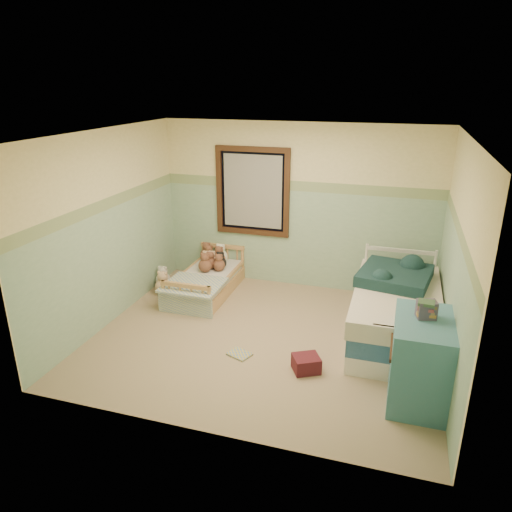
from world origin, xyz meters
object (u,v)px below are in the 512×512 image
(toddler_bed_frame, at_px, (206,287))
(plush_floor_tan, at_px, (163,286))
(twin_bed_frame, at_px, (393,331))
(dresser, at_px, (420,360))
(plush_floor_cream, at_px, (163,280))
(red_pillow, at_px, (306,364))
(floor_book, at_px, (240,354))

(toddler_bed_frame, xyz_separation_m, plush_floor_tan, (-0.61, -0.23, 0.03))
(toddler_bed_frame, height_order, twin_bed_frame, twin_bed_frame)
(dresser, bearing_deg, twin_bed_frame, 102.75)
(plush_floor_cream, height_order, plush_floor_tan, plush_floor_tan)
(twin_bed_frame, bearing_deg, plush_floor_tan, 174.02)
(twin_bed_frame, bearing_deg, red_pillow, -131.52)
(twin_bed_frame, height_order, dresser, dresser)
(plush_floor_cream, bearing_deg, toddler_bed_frame, -1.59)
(plush_floor_cream, relative_size, twin_bed_frame, 0.12)
(dresser, bearing_deg, floor_book, 173.35)
(toddler_bed_frame, height_order, plush_floor_cream, plush_floor_cream)
(twin_bed_frame, bearing_deg, toddler_bed_frame, 168.10)
(dresser, xyz_separation_m, red_pillow, (-1.16, 0.15, -0.35))
(toddler_bed_frame, relative_size, twin_bed_frame, 0.76)
(toddler_bed_frame, height_order, dresser, dresser)
(plush_floor_tan, height_order, floor_book, plush_floor_tan)
(toddler_bed_frame, xyz_separation_m, plush_floor_cream, (-0.74, 0.02, 0.02))
(toddler_bed_frame, bearing_deg, plush_floor_tan, -159.35)
(plush_floor_tan, distance_m, floor_book, 2.10)
(twin_bed_frame, bearing_deg, floor_book, -151.38)
(dresser, height_order, red_pillow, dresser)
(toddler_bed_frame, height_order, plush_floor_tan, plush_floor_tan)
(dresser, distance_m, floor_book, 2.04)
(plush_floor_tan, height_order, dresser, dresser)
(twin_bed_frame, distance_m, red_pillow, 1.36)
(plush_floor_cream, xyz_separation_m, plush_floor_tan, (0.13, -0.25, 0.01))
(floor_book, bearing_deg, twin_bed_frame, 50.20)
(toddler_bed_frame, xyz_separation_m, red_pillow, (1.86, -1.60, -0.01))
(floor_book, bearing_deg, plush_floor_cream, 160.89)
(red_pillow, bearing_deg, twin_bed_frame, 48.48)
(plush_floor_cream, bearing_deg, red_pillow, -31.91)
(plush_floor_cream, distance_m, red_pillow, 3.06)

